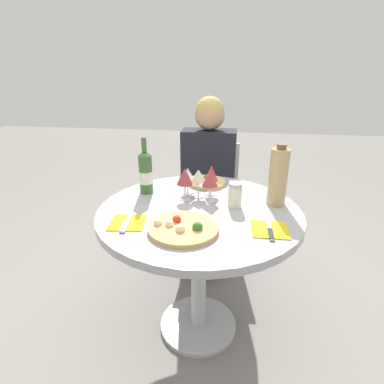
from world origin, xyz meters
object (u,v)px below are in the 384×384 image
dining_table (199,231)px  chair_behind_diner (209,200)px  tall_carafe (278,177)px  seated_diner (207,191)px  wine_bottle (146,172)px  pizza_large (183,228)px

dining_table → chair_behind_diner: bearing=92.0°
chair_behind_diner → tall_carafe: bearing=118.7°
seated_diner → wine_bottle: 0.69m
pizza_large → wine_bottle: bearing=124.9°
seated_diner → tall_carafe: 0.79m
dining_table → wine_bottle: size_ratio=3.26×
seated_diner → pizza_large: (-0.01, -0.93, 0.21)m
dining_table → pizza_large: size_ratio=3.31×
wine_bottle → chair_behind_diner: bearing=67.5°
dining_table → wine_bottle: wine_bottle is taller
seated_diner → dining_table: bearing=92.4°
chair_behind_diner → pizza_large: 1.12m
seated_diner → wine_bottle: size_ratio=4.02×
wine_bottle → tall_carafe: size_ratio=0.99×
pizza_large → wine_bottle: 0.49m
chair_behind_diner → wine_bottle: (-0.28, -0.68, 0.44)m
seated_diner → wine_bottle: seated_diner is taller
pizza_large → tall_carafe: 0.55m
tall_carafe → dining_table: bearing=-163.4°
dining_table → tall_carafe: bearing=16.6°
seated_diner → wine_bottle: (-0.28, -0.54, 0.31)m
chair_behind_diner → wine_bottle: size_ratio=2.83×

